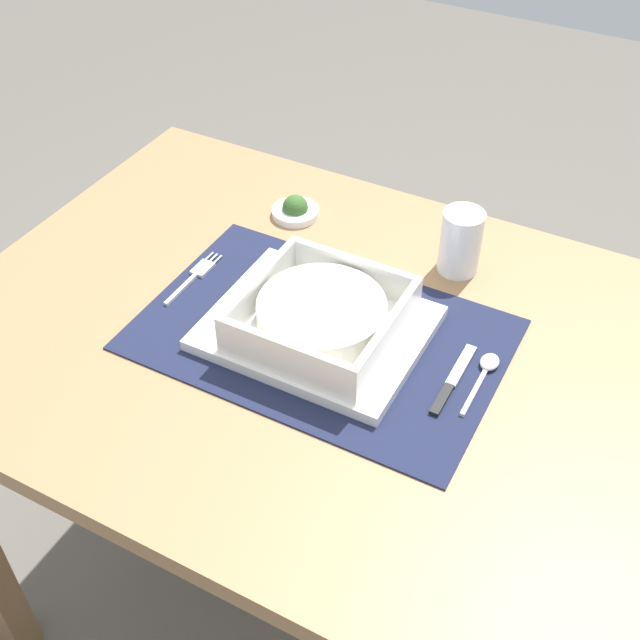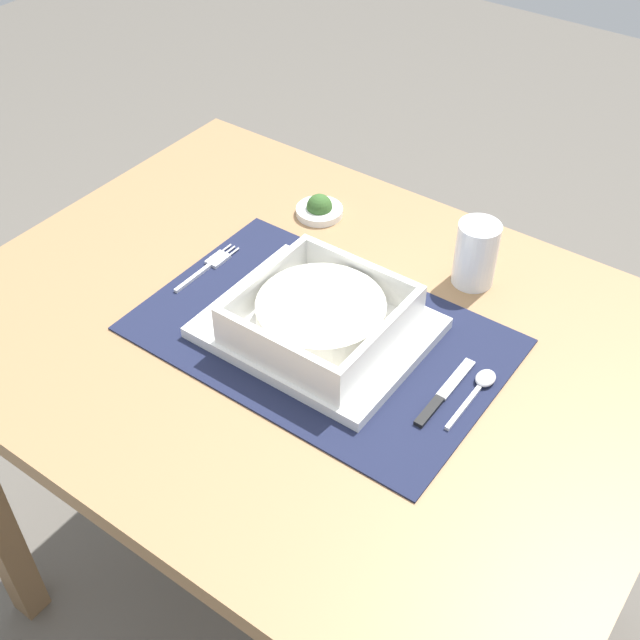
{
  "view_description": "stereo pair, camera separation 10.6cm",
  "coord_description": "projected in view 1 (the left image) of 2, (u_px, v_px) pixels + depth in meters",
  "views": [
    {
      "loc": [
        0.39,
        -0.7,
        1.47
      ],
      "look_at": [
        0.02,
        -0.0,
        0.76
      ],
      "focal_mm": 45.55,
      "sensor_mm": 36.0,
      "label": 1
    },
    {
      "loc": [
        0.48,
        -0.64,
        1.47
      ],
      "look_at": [
        0.02,
        -0.0,
        0.76
      ],
      "focal_mm": 45.55,
      "sensor_mm": 36.0,
      "label": 2
    }
  ],
  "objects": [
    {
      "name": "porridge_bowl",
      "position": [
        322.0,
        317.0,
        1.05
      ],
      "size": [
        0.2,
        0.2,
        0.06
      ],
      "color": "white",
      "rests_on": "serving_plate"
    },
    {
      "name": "dining_table",
      "position": [
        308.0,
        383.0,
        1.16
      ],
      "size": [
        0.98,
        0.74,
        0.73
      ],
      "color": "#936D47",
      "rests_on": "ground"
    },
    {
      "name": "condiment_saucer",
      "position": [
        295.0,
        210.0,
        1.29
      ],
      "size": [
        0.07,
        0.07,
        0.04
      ],
      "color": "white",
      "rests_on": "dining_table"
    },
    {
      "name": "drinking_glass",
      "position": [
        460.0,
        245.0,
        1.16
      ],
      "size": [
        0.06,
        0.06,
        0.1
      ],
      "color": "white",
      "rests_on": "dining_table"
    },
    {
      "name": "butter_knife",
      "position": [
        451.0,
        383.0,
        1.01
      ],
      "size": [
        0.01,
        0.13,
        0.01
      ],
      "rotation": [
        0.0,
        0.0,
        0.05
      ],
      "color": "black",
      "rests_on": "placemat"
    },
    {
      "name": "serving_plate",
      "position": [
        316.0,
        329.0,
        1.08
      ],
      "size": [
        0.28,
        0.23,
        0.02
      ],
      "primitive_type": "cube",
      "color": "white",
      "rests_on": "placemat"
    },
    {
      "name": "placemat",
      "position": [
        320.0,
        336.0,
        1.08
      ],
      "size": [
        0.48,
        0.32,
        0.0
      ],
      "primitive_type": "cube",
      "color": "#191E38",
      "rests_on": "dining_table"
    },
    {
      "name": "fork",
      "position": [
        197.0,
        274.0,
        1.17
      ],
      "size": [
        0.02,
        0.13,
        0.0
      ],
      "rotation": [
        0.0,
        0.0,
        0.05
      ],
      "color": "silver",
      "rests_on": "placemat"
    },
    {
      "name": "ground_plane",
      "position": [
        311.0,
        604.0,
        1.58
      ],
      "size": [
        6.0,
        6.0,
        0.0
      ],
      "primitive_type": "plane",
      "color": "#59544C"
    },
    {
      "name": "spoon",
      "position": [
        486.0,
        368.0,
        1.03
      ],
      "size": [
        0.02,
        0.11,
        0.01
      ],
      "rotation": [
        0.0,
        0.0,
        0.01
      ],
      "color": "silver",
      "rests_on": "placemat"
    }
  ]
}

